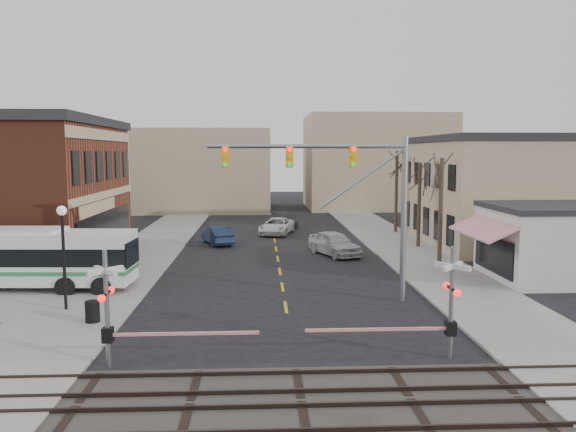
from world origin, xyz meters
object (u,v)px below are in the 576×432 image
object	(u,v)px
rr_crossing_east	(439,304)
car_c	(277,226)
trash_bin	(92,311)
street_lamp	(63,236)
pedestrian_near	(124,272)
pedestrian_far	(107,267)
rr_crossing_west	(120,310)
car_b	(217,235)
car_d	(283,219)
transit_bus	(17,257)
car_a	(334,243)
traffic_signal_mast	(350,184)

from	to	relation	value
rr_crossing_east	car_c	distance (m)	30.90
trash_bin	car_c	xyz separation A→B (m)	(8.51, 25.91, 0.15)
street_lamp	pedestrian_near	world-z (taller)	street_lamp
pedestrian_far	street_lamp	bearing A→B (deg)	-116.85
rr_crossing_west	trash_bin	world-z (taller)	rr_crossing_west
car_b	car_d	distance (m)	11.83
car_c	transit_bus	bearing A→B (deg)	-110.68
car_c	pedestrian_near	bearing A→B (deg)	-97.44
car_b	pedestrian_near	distance (m)	15.74
car_d	car_a	bearing A→B (deg)	-92.66
car_b	pedestrian_near	bearing A→B (deg)	56.48
transit_bus	rr_crossing_east	size ratio (longest dim) A/B	2.18
rr_crossing_west	pedestrian_far	xyz separation A→B (m)	(-3.66, 11.97, -1.00)
pedestrian_near	car_d	bearing A→B (deg)	-37.09
car_d	pedestrian_near	xyz separation A→B (m)	(-9.26, -25.72, 0.40)
transit_bus	street_lamp	distance (m)	5.94
trash_bin	car_c	bearing A→B (deg)	71.81
trash_bin	transit_bus	bearing A→B (deg)	132.54
trash_bin	pedestrian_near	world-z (taller)	pedestrian_near
trash_bin	street_lamp	bearing A→B (deg)	131.48
traffic_signal_mast	car_d	size ratio (longest dim) A/B	2.01
rr_crossing_west	car_b	world-z (taller)	rr_crossing_west
rr_crossing_east	street_lamp	xyz separation A→B (m)	(-15.06, 6.61, 1.50)
traffic_signal_mast	pedestrian_far	xyz separation A→B (m)	(-12.63, 4.10, -4.75)
trash_bin	car_b	distance (m)	21.03
car_d	street_lamp	bearing A→B (deg)	-124.31
transit_bus	traffic_signal_mast	world-z (taller)	traffic_signal_mast
car_d	pedestrian_near	distance (m)	27.34
traffic_signal_mast	car_b	size ratio (longest dim) A/B	2.14
car_d	rr_crossing_east	bearing A→B (deg)	-97.10
trash_bin	pedestrian_far	distance (m)	7.37
pedestrian_near	rr_crossing_west	bearing A→B (deg)	175.59
trash_bin	car_d	distance (m)	32.46
trash_bin	car_c	size ratio (longest dim) A/B	0.17
rr_crossing_west	car_b	size ratio (longest dim) A/B	1.26
trash_bin	traffic_signal_mast	bearing A→B (deg)	15.50
rr_crossing_west	rr_crossing_east	size ratio (longest dim) A/B	1.00
rr_crossing_east	pedestrian_far	size ratio (longest dim) A/B	3.31
transit_bus	car_d	distance (m)	29.09
trash_bin	pedestrian_far	bearing A→B (deg)	100.31
car_c	car_a	bearing A→B (deg)	-55.13
pedestrian_far	transit_bus	bearing A→B (deg)	172.07
transit_bus	rr_crossing_west	xyz separation A→B (m)	(8.01, -10.90, 0.21)
rr_crossing_east	pedestrian_far	distance (m)	18.82
pedestrian_far	car_d	bearing A→B (deg)	44.28
pedestrian_near	trash_bin	bearing A→B (deg)	162.40
street_lamp	pedestrian_far	bearing A→B (deg)	84.91
pedestrian_near	traffic_signal_mast	bearing A→B (deg)	-118.55
car_c	pedestrian_far	world-z (taller)	pedestrian_far
traffic_signal_mast	street_lamp	xyz separation A→B (m)	(-13.10, -1.12, -2.25)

